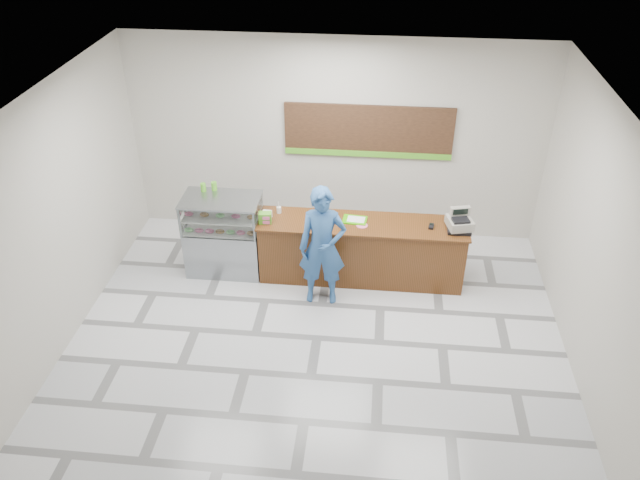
# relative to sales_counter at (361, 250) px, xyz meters

# --- Properties ---
(floor) EXTENTS (7.00, 7.00, 0.00)m
(floor) POSITION_rel_sales_counter_xyz_m (-0.55, -1.55, -0.52)
(floor) COLOR silver
(floor) RESTS_ON ground
(back_wall) EXTENTS (7.00, 0.00, 7.00)m
(back_wall) POSITION_rel_sales_counter_xyz_m (-0.55, 1.45, 1.23)
(back_wall) COLOR #BBB7AC
(back_wall) RESTS_ON floor
(ceiling) EXTENTS (7.00, 7.00, 0.00)m
(ceiling) POSITION_rel_sales_counter_xyz_m (-0.55, -1.55, 2.98)
(ceiling) COLOR silver
(ceiling) RESTS_ON back_wall
(sales_counter) EXTENTS (3.26, 0.76, 1.03)m
(sales_counter) POSITION_rel_sales_counter_xyz_m (0.00, 0.00, 0.00)
(sales_counter) COLOR #5F2E15
(sales_counter) RESTS_ON floor
(display_case) EXTENTS (1.22, 0.72, 1.33)m
(display_case) POSITION_rel_sales_counter_xyz_m (-2.22, -0.00, 0.16)
(display_case) COLOR gray
(display_case) RESTS_ON floor
(menu_board) EXTENTS (2.80, 0.06, 0.90)m
(menu_board) POSITION_rel_sales_counter_xyz_m (-0.00, 1.41, 1.42)
(menu_board) COLOR black
(menu_board) RESTS_ON back_wall
(cash_register) EXTENTS (0.43, 0.44, 0.34)m
(cash_register) POSITION_rel_sales_counter_xyz_m (1.46, -0.04, 0.64)
(cash_register) COLOR black
(cash_register) RESTS_ON sales_counter
(card_terminal) EXTENTS (0.10, 0.16, 0.04)m
(card_terminal) POSITION_rel_sales_counter_xyz_m (1.05, -0.02, 0.53)
(card_terminal) COLOR black
(card_terminal) RESTS_ON sales_counter
(serving_tray) EXTENTS (0.40, 0.30, 0.02)m
(serving_tray) POSITION_rel_sales_counter_xyz_m (-0.12, 0.06, 0.52)
(serving_tray) COLOR #3DB805
(serving_tray) RESTS_ON sales_counter
(napkin_box) EXTENTS (0.16, 0.16, 0.12)m
(napkin_box) POSITION_rel_sales_counter_xyz_m (-1.50, -0.02, 0.57)
(napkin_box) COLOR white
(napkin_box) RESTS_ON sales_counter
(straw_cup) EXTENTS (0.07, 0.07, 0.11)m
(straw_cup) POSITION_rel_sales_counter_xyz_m (-1.33, 0.17, 0.57)
(straw_cup) COLOR silver
(straw_cup) RESTS_ON sales_counter
(promo_box) EXTENTS (0.21, 0.15, 0.17)m
(promo_box) POSITION_rel_sales_counter_xyz_m (-1.50, -0.14, 0.60)
(promo_box) COLOR #51A824
(promo_box) RESTS_ON sales_counter
(donut_decal) EXTENTS (0.18, 0.18, 0.00)m
(donut_decal) POSITION_rel_sales_counter_xyz_m (-0.01, -0.08, 0.52)
(donut_decal) COLOR pink
(donut_decal) RESTS_ON sales_counter
(green_cup_left) EXTENTS (0.09, 0.09, 0.13)m
(green_cup_left) POSITION_rel_sales_counter_xyz_m (-2.54, 0.22, 0.88)
(green_cup_left) COLOR #51A824
(green_cup_left) RESTS_ON display_case
(green_cup_right) EXTENTS (0.09, 0.09, 0.14)m
(green_cup_right) POSITION_rel_sales_counter_xyz_m (-2.38, 0.28, 0.88)
(green_cup_right) COLOR #51A824
(green_cup_right) RESTS_ON display_case
(customer) EXTENTS (0.73, 0.51, 1.92)m
(customer) POSITION_rel_sales_counter_xyz_m (-0.56, -0.63, 0.45)
(customer) COLOR #2A5692
(customer) RESTS_ON floor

